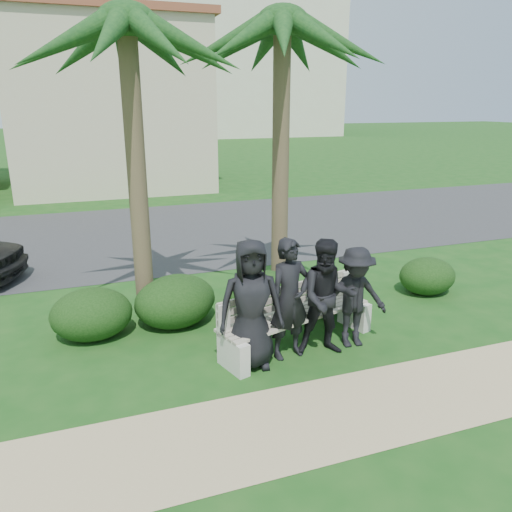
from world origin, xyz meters
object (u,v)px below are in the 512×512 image
at_px(park_bench, 298,320).
at_px(man_a, 251,304).
at_px(man_d, 355,297).
at_px(palm_right, 283,25).
at_px(man_c, 328,298).
at_px(palm_left, 126,25).
at_px(man_b, 290,299).

xyz_separation_m(park_bench, man_a, (-0.91, -0.35, 0.54)).
xyz_separation_m(park_bench, man_d, (0.82, -0.29, 0.39)).
bearing_deg(palm_right, park_bench, -104.74).
height_order(man_c, palm_left, palm_left).
height_order(palm_left, palm_right, palm_right).
xyz_separation_m(man_a, palm_left, (-1.20, 2.34, 3.90)).
distance_m(park_bench, man_c, 0.68).
height_order(man_b, palm_left, palm_left).
xyz_separation_m(man_a, man_d, (1.73, 0.06, -0.15)).
height_order(park_bench, palm_left, palm_left).
xyz_separation_m(man_b, man_d, (1.09, -0.02, -0.12)).
distance_m(man_b, man_d, 1.10).
distance_m(man_b, palm_left, 4.90).
bearing_deg(palm_right, man_b, -108.93).
relative_size(man_d, palm_left, 0.28).
bearing_deg(man_b, palm_right, 60.97).
height_order(man_a, palm_right, palm_right).
bearing_deg(park_bench, palm_right, 59.14).
relative_size(park_bench, man_c, 1.56).
distance_m(man_c, palm_left, 5.20).
relative_size(man_b, man_d, 1.14).
height_order(man_d, palm_left, palm_left).
distance_m(park_bench, man_b, 0.63).
bearing_deg(palm_left, palm_right, 4.90).
xyz_separation_m(man_a, man_c, (1.21, -0.03, -0.05)).
distance_m(man_a, palm_right, 5.03).
bearing_deg(man_b, park_bench, 34.89).
distance_m(park_bench, palm_left, 5.30).
bearing_deg(man_a, man_d, 10.03).
height_order(man_a, man_c, man_a).
xyz_separation_m(man_d, palm_left, (-2.93, 2.29, 4.05)).
bearing_deg(man_d, man_c, -165.24).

